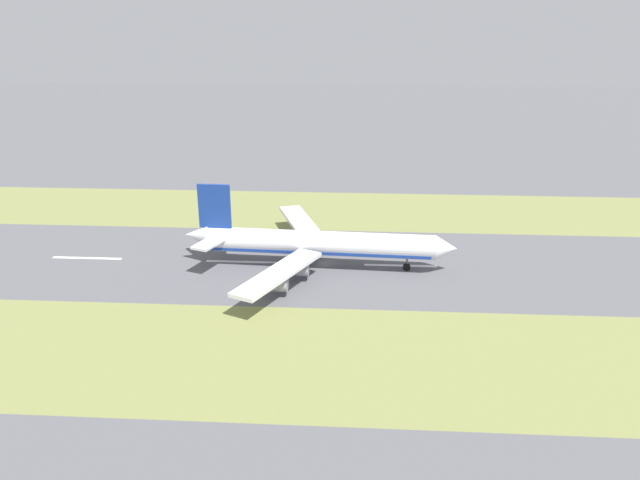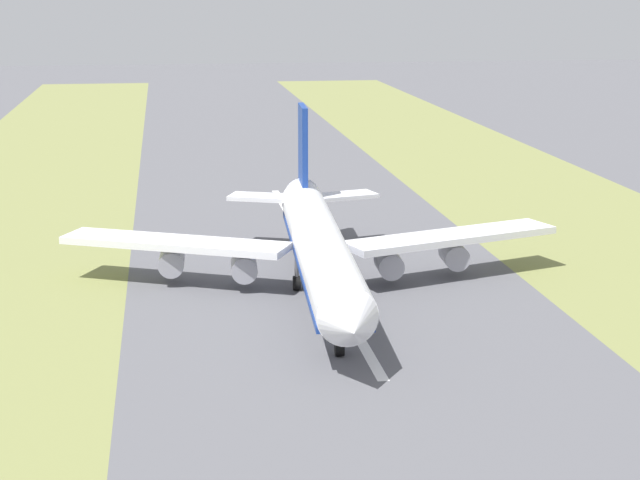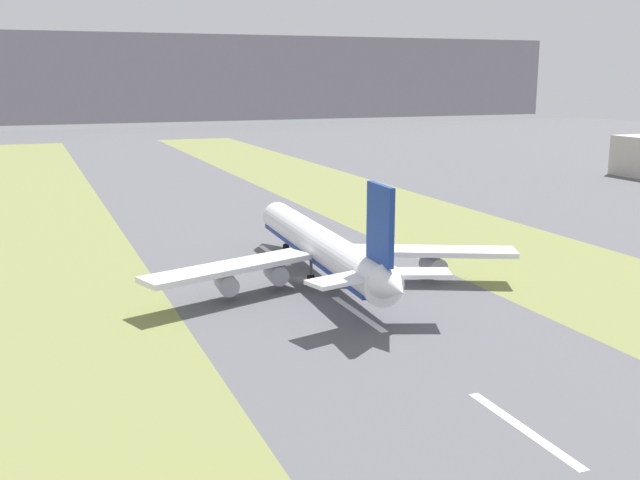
% 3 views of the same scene
% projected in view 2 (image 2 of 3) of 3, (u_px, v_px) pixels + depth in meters
% --- Properties ---
extents(ground_plane, '(800.00, 800.00, 0.00)m').
position_uv_depth(ground_plane, '(336.00, 298.00, 128.11)').
color(ground_plane, '#56565B').
extents(centreline_dash_near, '(1.20, 18.00, 0.01)m').
position_uv_depth(centreline_dash_near, '(281.00, 200.00, 186.80)').
color(centreline_dash_near, silver).
rests_on(centreline_dash_near, ground).
extents(centreline_dash_mid, '(1.20, 18.00, 0.01)m').
position_uv_depth(centreline_dash_mid, '(312.00, 256.00, 148.30)').
color(centreline_dash_mid, silver).
rests_on(centreline_dash_mid, ground).
extents(centreline_dash_far, '(1.20, 18.00, 0.01)m').
position_uv_depth(centreline_dash_far, '(366.00, 350.00, 109.80)').
color(centreline_dash_far, silver).
rests_on(centreline_dash_far, ground).
extents(airplane_main_jet, '(64.04, 67.20, 20.20)m').
position_uv_depth(airplane_main_jet, '(319.00, 244.00, 129.24)').
color(airplane_main_jet, white).
rests_on(airplane_main_jet, ground).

